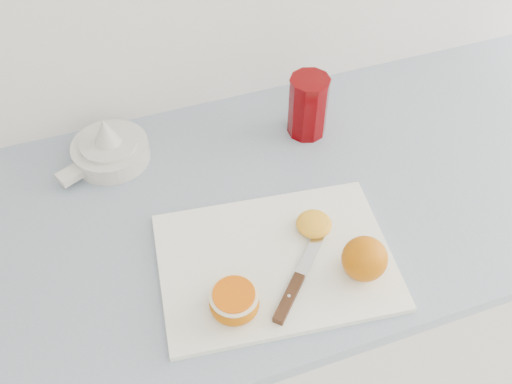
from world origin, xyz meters
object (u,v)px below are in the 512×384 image
counter (224,332)px  half_orange (234,302)px  citrus_juicer (109,149)px  red_tumbler (308,108)px  cutting_board (276,261)px

counter → half_orange: (-0.03, -0.21, 0.48)m
citrus_juicer → red_tumbler: red_tumbler is taller
cutting_board → citrus_juicer: (-0.21, 0.34, 0.02)m
cutting_board → half_orange: bearing=-143.9°
cutting_board → half_orange: (-0.09, -0.07, 0.03)m
half_orange → citrus_juicer: 0.42m
counter → half_orange: half_orange is taller
counter → citrus_juicer: 0.53m
cutting_board → red_tumbler: size_ratio=2.95×
half_orange → red_tumbler: (0.27, 0.35, 0.02)m
counter → cutting_board: bearing=-64.8°
cutting_board → red_tumbler: (0.17, 0.29, 0.05)m
counter → cutting_board: (0.07, -0.14, 0.45)m
counter → red_tumbler: red_tumbler is taller
red_tumbler → citrus_juicer: bearing=172.5°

